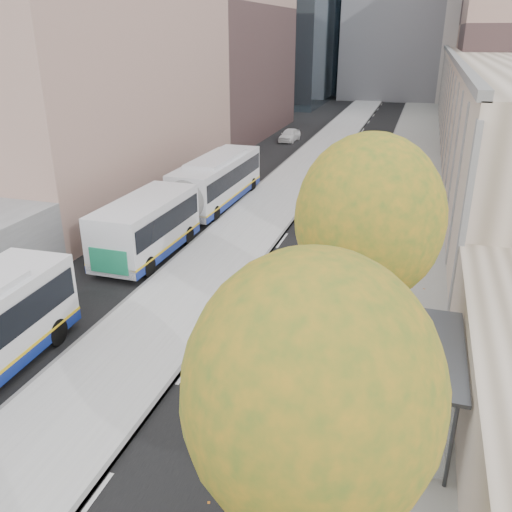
% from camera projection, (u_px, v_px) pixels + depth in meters
% --- Properties ---
extents(bus_platform, '(4.25, 150.00, 0.15)m').
position_uv_depth(bus_platform, '(290.00, 184.00, 38.61)').
color(bus_platform, '#AFAFAF').
rests_on(bus_platform, ground).
extents(sidewalk, '(4.75, 150.00, 0.08)m').
position_uv_depth(sidewalk, '(406.00, 193.00, 36.47)').
color(sidewalk, gray).
rests_on(sidewalk, ground).
extents(building_midrise, '(24.00, 46.00, 25.00)m').
position_uv_depth(building_midrise, '(89.00, 0.00, 44.17)').
color(building_midrise, '#A37F71').
rests_on(building_midrise, ground).
extents(bus_shelter, '(1.90, 4.40, 2.53)m').
position_uv_depth(bus_shelter, '(433.00, 363.00, 13.99)').
color(bus_shelter, '#383A3F').
rests_on(bus_shelter, sidewalk).
extents(tree_b, '(4.00, 4.00, 6.97)m').
position_uv_depth(tree_b, '(311.00, 394.00, 8.19)').
color(tree_b, '#332313').
rests_on(tree_b, sidewalk).
extents(tree_c, '(4.20, 4.20, 7.28)m').
position_uv_depth(tree_c, '(369.00, 219.00, 15.18)').
color(tree_c, '#332313').
rests_on(tree_c, sidewalk).
extents(bus_far, '(2.84, 17.21, 2.86)m').
position_uv_depth(bus_far, '(192.00, 197.00, 30.33)').
color(bus_far, silver).
rests_on(bus_far, ground).
extents(distant_car, '(1.69, 3.74, 1.24)m').
position_uv_depth(distant_car, '(290.00, 135.00, 53.78)').
color(distant_car, white).
rests_on(distant_car, ground).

